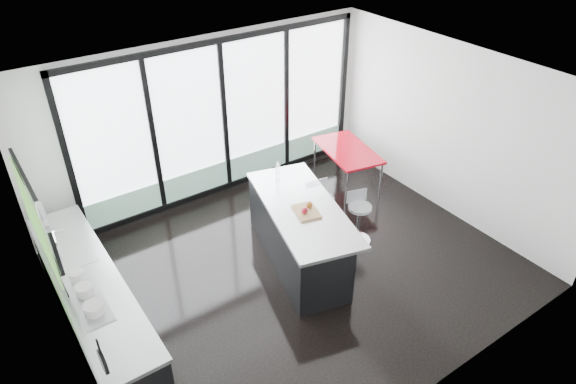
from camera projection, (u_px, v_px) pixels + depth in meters
floor at (294, 269)px, 7.46m from camera, size 6.00×5.00×0.00m
ceiling at (296, 87)px, 5.93m from camera, size 6.00×5.00×0.00m
wall_back at (223, 125)px, 8.59m from camera, size 6.00×0.09×2.80m
wall_front at (444, 303)px, 4.98m from camera, size 6.00×0.00×2.80m
wall_left at (49, 252)px, 5.37m from camera, size 0.26×5.00×2.80m
wall_right at (449, 130)px, 8.13m from camera, size 0.00×5.00×2.80m
counter_cabinets at (96, 307)px, 6.21m from camera, size 0.69×3.24×1.36m
island at (297, 233)px, 7.41m from camera, size 1.51×2.46×1.21m
bar_stool_near at (358, 224)px, 7.84m from camera, size 0.52×0.52×0.66m
bar_stool_far at (320, 218)px, 7.88m from camera, size 0.55×0.55×0.75m
red_table at (346, 167)px, 9.22m from camera, size 1.03×1.47×0.72m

